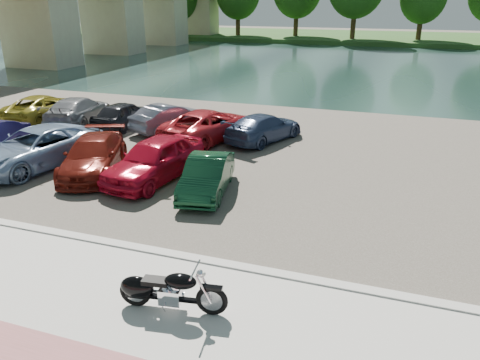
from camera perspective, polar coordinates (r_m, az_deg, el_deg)
name	(u,v)px	position (r m, az deg, el deg)	size (l,w,h in m)	color
ground	(144,306)	(10.62, -11.59, -14.81)	(200.00, 200.00, 0.00)	#595447
promenade	(118,333)	(9.93, -14.63, -17.65)	(60.00, 6.00, 0.10)	beige
kerb	(184,258)	(12.04, -6.82, -9.37)	(60.00, 0.30, 0.14)	beige
parking_lot	(276,154)	(19.82, 4.44, 3.17)	(60.00, 18.00, 0.04)	#48433A
river	(354,66)	(47.87, 13.68, 13.37)	(120.00, 40.00, 0.00)	#1B322F
far_bank	(377,38)	(79.60, 16.33, 16.33)	(120.00, 24.00, 0.60)	#254819
bridge	(106,4)	(58.30, -16.01, 19.96)	(7.00, 56.00, 8.55)	tan
motorcycle	(163,290)	(10.04, -9.41, -13.07)	(2.32, 0.79, 1.05)	black
car_2	(36,148)	(19.67, -23.61, 3.60)	(2.47, 5.36, 1.49)	#7E97B7
car_3	(93,156)	(18.22, -17.45, 2.84)	(1.86, 4.58, 1.33)	#61150D
car_4	(155,159)	(16.95, -10.38, 2.50)	(1.82, 4.52, 1.54)	#A80B21
car_5	(207,176)	(15.61, -4.06, 0.54)	(1.30, 3.73, 1.23)	#0E361F
car_6	(44,107)	(27.44, -22.79, 8.19)	(2.20, 4.78, 1.33)	olive
car_7	(78,110)	(25.86, -19.12, 8.03)	(1.95, 4.80, 1.39)	gray
car_8	(124,114)	(24.42, -13.96, 7.77)	(1.57, 3.90, 1.33)	black
car_9	(169,117)	(23.45, -8.68, 7.57)	(1.38, 3.97, 1.31)	slate
car_10	(209,125)	(21.64, -3.83, 6.75)	(2.34, 5.07, 1.41)	#AE1D24
car_11	(264,127)	(21.44, 2.94, 6.42)	(1.75, 4.31, 1.25)	navy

